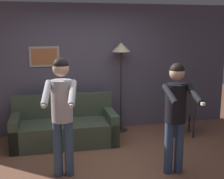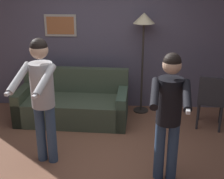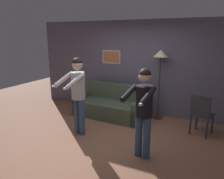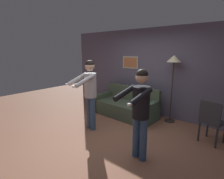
{
  "view_description": "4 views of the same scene",
  "coord_description": "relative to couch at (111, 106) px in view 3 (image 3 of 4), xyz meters",
  "views": [
    {
      "loc": [
        -1.05,
        -4.26,
        2.14
      ],
      "look_at": [
        0.01,
        -0.15,
        1.28
      ],
      "focal_mm": 50.0,
      "sensor_mm": 36.0,
      "label": 1
    },
    {
      "loc": [
        0.42,
        -3.67,
        2.48
      ],
      "look_at": [
        0.24,
        -0.19,
        1.16
      ],
      "focal_mm": 50.0,
      "sensor_mm": 36.0,
      "label": 2
    },
    {
      "loc": [
        1.99,
        -3.8,
        2.18
      ],
      "look_at": [
        0.25,
        -0.2,
        1.19
      ],
      "focal_mm": 35.0,
      "sensor_mm": 36.0,
      "label": 3
    },
    {
      "loc": [
        2.35,
        -2.84,
        1.94
      ],
      "look_at": [
        0.22,
        -0.24,
        1.19
      ],
      "focal_mm": 28.0,
      "sensor_mm": 36.0,
      "label": 4
    }
  ],
  "objects": [
    {
      "name": "person_standing_left",
      "position": [
        -0.15,
        -1.33,
        0.77
      ],
      "size": [
        0.52,
        0.73,
        1.73
      ],
      "color": "#385174",
      "rests_on": "ground_plane"
    },
    {
      "name": "back_wall_assembly",
      "position": [
        0.52,
        0.68,
        1.02
      ],
      "size": [
        6.4,
        0.09,
        2.6
      ],
      "color": "#595469",
      "rests_on": "ground_plane"
    },
    {
      "name": "torchiere_lamp",
      "position": [
        1.21,
        0.42,
        1.29
      ],
      "size": [
        0.37,
        0.37,
        1.83
      ],
      "color": "#332D28",
      "rests_on": "ground_plane"
    },
    {
      "name": "person_standing_right",
      "position": [
        1.44,
        -1.64,
        0.71
      ],
      "size": [
        0.48,
        0.72,
        1.65
      ],
      "color": "#314A70",
      "rests_on": "ground_plane"
    },
    {
      "name": "dining_chair_distant",
      "position": [
        2.32,
        -0.22,
        0.25
      ],
      "size": [
        0.52,
        0.52,
        0.93
      ],
      "color": "#2D2D33",
      "rests_on": "ground_plane"
    },
    {
      "name": "ground_plane",
      "position": [
        0.53,
        -1.33,
        -0.28
      ],
      "size": [
        12.0,
        12.0,
        0.0
      ],
      "primitive_type": "plane",
      "color": "#8E5B44"
    },
    {
      "name": "couch",
      "position": [
        0.0,
        0.0,
        0.0
      ],
      "size": [
        1.93,
        0.93,
        0.87
      ],
      "color": "#44513E",
      "rests_on": "ground_plane"
    }
  ]
}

